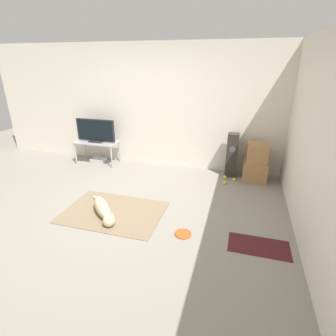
% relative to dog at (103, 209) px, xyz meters
% --- Properties ---
extents(ground_plane, '(12.00, 12.00, 0.00)m').
position_rel_dog_xyz_m(ground_plane, '(0.14, 0.25, -0.12)').
color(ground_plane, gray).
extents(wall_back, '(8.00, 0.06, 2.55)m').
position_rel_dog_xyz_m(wall_back, '(0.14, 2.35, 1.15)').
color(wall_back, silver).
rests_on(wall_back, ground_plane).
extents(wall_right, '(0.06, 8.00, 2.55)m').
position_rel_dog_xyz_m(wall_right, '(2.74, 0.25, 1.15)').
color(wall_right, silver).
rests_on(wall_right, ground_plane).
extents(area_rug, '(1.52, 1.06, 0.01)m').
position_rel_dog_xyz_m(area_rug, '(0.09, 0.14, -0.12)').
color(area_rug, '#847056').
rests_on(area_rug, ground_plane).
extents(dog, '(0.72, 0.75, 0.23)m').
position_rel_dog_xyz_m(dog, '(0.00, 0.00, 0.00)').
color(dog, beige).
rests_on(dog, area_rug).
extents(frisbee, '(0.23, 0.23, 0.03)m').
position_rel_dog_xyz_m(frisbee, '(1.26, -0.11, -0.11)').
color(frisbee, '#DB511E').
rests_on(frisbee, ground_plane).
extents(cardboard_box_lower, '(0.45, 0.43, 0.38)m').
position_rel_dog_xyz_m(cardboard_box_lower, '(2.20, 2.01, 0.07)').
color(cardboard_box_lower, '#A87A4C').
rests_on(cardboard_box_lower, ground_plane).
extents(cardboard_box_upper, '(0.38, 0.36, 0.38)m').
position_rel_dog_xyz_m(cardboard_box_upper, '(2.21, 2.00, 0.45)').
color(cardboard_box_upper, '#A87A4C').
rests_on(cardboard_box_upper, cardboard_box_lower).
extents(floor_speaker, '(0.22, 0.22, 0.88)m').
position_rel_dog_xyz_m(floor_speaker, '(1.74, 2.10, 0.32)').
color(floor_speaker, '#2D2823').
rests_on(floor_speaker, ground_plane).
extents(tv_stand, '(0.96, 0.45, 0.50)m').
position_rel_dog_xyz_m(tv_stand, '(-1.24, 2.01, 0.31)').
color(tv_stand, '#A8A8AD').
rests_on(tv_stand, ground_plane).
extents(tv, '(0.91, 0.20, 0.51)m').
position_rel_dog_xyz_m(tv, '(-1.24, 2.01, 0.63)').
color(tv, '#232326').
rests_on(tv, tv_stand).
extents(tennis_ball_by_boxes, '(0.07, 0.07, 0.07)m').
position_rel_dog_xyz_m(tennis_ball_by_boxes, '(1.65, 1.90, -0.09)').
color(tennis_ball_by_boxes, '#C6E033').
rests_on(tennis_ball_by_boxes, ground_plane).
extents(tennis_ball_near_speaker, '(0.07, 0.07, 0.07)m').
position_rel_dog_xyz_m(tennis_ball_near_speaker, '(1.83, 1.84, -0.09)').
color(tennis_ball_near_speaker, '#C6E033').
rests_on(tennis_ball_near_speaker, ground_plane).
extents(tennis_ball_loose_on_carpet, '(0.07, 0.07, 0.07)m').
position_rel_dog_xyz_m(tennis_ball_loose_on_carpet, '(1.67, 1.65, -0.09)').
color(tennis_ball_loose_on_carpet, '#C6E033').
rests_on(tennis_ball_loose_on_carpet, ground_plane).
extents(game_console, '(0.32, 0.23, 0.09)m').
position_rel_dog_xyz_m(game_console, '(-1.26, 2.04, -0.08)').
color(game_console, '#B7B7BC').
rests_on(game_console, ground_plane).
extents(door_mat, '(0.76, 0.41, 0.01)m').
position_rel_dog_xyz_m(door_mat, '(2.24, -0.08, -0.12)').
color(door_mat, '#47191E').
rests_on(door_mat, ground_plane).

